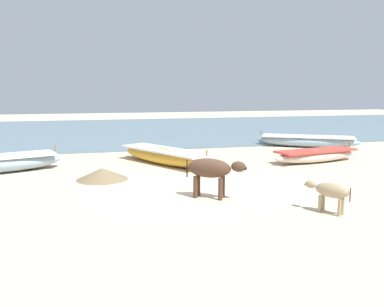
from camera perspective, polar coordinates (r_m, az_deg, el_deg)
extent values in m
plane|color=beige|center=(11.16, 0.92, -4.89)|extent=(80.00, 80.00, 0.00)
cube|color=slate|center=(27.84, -8.91, 3.47)|extent=(60.00, 20.00, 0.08)
ellipsoid|color=#8CA5B7|center=(19.91, 16.51, 1.72)|extent=(4.79, 3.52, 0.55)
cube|color=white|center=(19.89, 16.54, 2.39)|extent=(4.27, 3.19, 0.07)
cube|color=olive|center=(19.90, 15.47, 2.20)|extent=(0.60, 0.88, 0.04)
cylinder|color=olive|center=(19.98, 10.06, 3.06)|extent=(0.06, 0.06, 0.20)
ellipsoid|color=gold|center=(14.66, -3.94, -0.43)|extent=(3.25, 4.71, 0.56)
cube|color=white|center=(14.62, -3.95, 0.49)|extent=(2.96, 4.20, 0.07)
cube|color=olive|center=(14.37, -3.04, 0.01)|extent=(0.91, 0.57, 0.04)
cylinder|color=olive|center=(13.01, 2.17, 0.07)|extent=(0.06, 0.06, 0.20)
ellipsoid|color=#8CA5B7|center=(14.59, -25.77, -1.33)|extent=(3.90, 2.28, 0.58)
cube|color=white|center=(14.55, -25.84, -0.38)|extent=(3.47, 2.12, 0.07)
cube|color=olive|center=(14.60, -24.74, -0.62)|extent=(0.43, 0.99, 0.04)
cylinder|color=olive|center=(14.84, -19.34, 0.74)|extent=(0.06, 0.06, 0.20)
ellipsoid|color=beige|center=(15.74, 17.63, -0.33)|extent=(3.90, 1.62, 0.48)
cube|color=#CC3F33|center=(15.71, 17.67, 0.41)|extent=(3.45, 1.52, 0.07)
cube|color=olive|center=(15.91, 18.41, 0.21)|extent=(0.26, 0.84, 0.04)
cylinder|color=olive|center=(16.92, 22.04, 1.22)|extent=(0.06, 0.06, 0.20)
ellipsoid|color=#4C3323|center=(9.87, 2.53, -2.13)|extent=(1.19, 1.00, 0.49)
ellipsoid|color=#4C3323|center=(9.68, 6.80, -1.92)|extent=(0.43, 0.39, 0.27)
sphere|color=#2D2119|center=(9.65, 7.75, -2.15)|extent=(0.14, 0.14, 0.10)
cylinder|color=#4C3323|center=(10.01, 4.52, -4.88)|extent=(0.11, 0.11, 0.56)
cylinder|color=#4C3323|center=(9.78, 4.16, -5.21)|extent=(0.11, 0.11, 0.56)
cylinder|color=#4C3323|center=(10.18, 0.92, -4.61)|extent=(0.11, 0.11, 0.56)
cylinder|color=#4C3323|center=(9.96, 0.49, -4.93)|extent=(0.11, 0.11, 0.56)
cylinder|color=#2D2119|center=(10.06, -0.74, -2.21)|extent=(0.04, 0.04, 0.46)
ellipsoid|color=tan|center=(9.19, 19.77, -5.10)|extent=(0.66, 0.81, 0.33)
ellipsoid|color=tan|center=(9.38, 16.93, -4.32)|extent=(0.26, 0.29, 0.18)
sphere|color=#2D2119|center=(9.43, 16.32, -4.35)|extent=(0.10, 0.10, 0.07)
cylinder|color=tan|center=(9.28, 18.18, -7.00)|extent=(0.08, 0.08, 0.38)
cylinder|color=tan|center=(9.43, 18.62, -6.77)|extent=(0.08, 0.08, 0.38)
cylinder|color=tan|center=(9.12, 20.74, -7.43)|extent=(0.08, 0.08, 0.38)
cylinder|color=tan|center=(9.27, 21.14, -7.19)|extent=(0.08, 0.08, 0.38)
cylinder|color=#2D2119|center=(9.05, 22.11, -5.67)|extent=(0.03, 0.03, 0.31)
cone|color=#7A6647|center=(12.36, -12.98, -2.91)|extent=(2.09, 2.09, 0.35)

